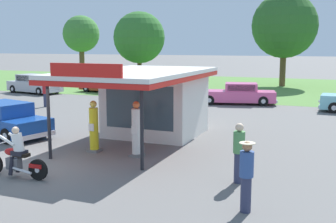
% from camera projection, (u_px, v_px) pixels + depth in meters
% --- Properties ---
extents(ground_plane, '(300.00, 300.00, 0.00)m').
position_uv_depth(ground_plane, '(36.00, 168.00, 13.83)').
color(ground_plane, slate).
extents(grass_verge_strip, '(120.00, 24.00, 0.01)m').
position_uv_depth(grass_verge_strip, '(238.00, 86.00, 41.29)').
color(grass_verge_strip, '#56843D').
rests_on(grass_verge_strip, ground).
extents(service_station_kiosk, '(4.53, 7.72, 3.43)m').
position_uv_depth(service_station_kiosk, '(152.00, 97.00, 18.43)').
color(service_station_kiosk, silver).
rests_on(service_station_kiosk, ground).
extents(gas_pump_nearside, '(0.44, 0.44, 1.96)m').
position_uv_depth(gas_pump_nearside, '(94.00, 129.00, 15.81)').
color(gas_pump_nearside, slate).
rests_on(gas_pump_nearside, ground).
extents(gas_pump_offside, '(0.44, 0.44, 2.03)m').
position_uv_depth(gas_pump_offside, '(136.00, 131.00, 15.14)').
color(gas_pump_offside, slate).
rests_on(gas_pump_offside, ground).
extents(motorcycle_with_rider, '(2.34, 0.70, 1.58)m').
position_uv_depth(motorcycle_with_rider, '(16.00, 156.00, 12.78)').
color(motorcycle_with_rider, black).
rests_on(motorcycle_with_rider, ground).
extents(featured_classic_sedan, '(5.40, 3.01, 1.51)m').
position_uv_depth(featured_classic_sedan, '(2.00, 120.00, 18.74)').
color(featured_classic_sedan, '#19479E').
rests_on(featured_classic_sedan, ground).
extents(parked_car_back_row_right, '(5.68, 2.87, 1.42)m').
position_uv_depth(parked_car_back_row_right, '(109.00, 85.00, 35.89)').
color(parked_car_back_row_right, '#993819').
rests_on(parked_car_back_row_right, ground).
extents(parked_car_back_row_far_left, '(5.66, 2.93, 1.44)m').
position_uv_depth(parked_car_back_row_far_left, '(237.00, 94.00, 28.79)').
color(parked_car_back_row_far_left, '#E55993').
rests_on(parked_car_back_row_far_left, ground).
extents(parked_car_back_row_far_right, '(5.31, 2.82, 1.57)m').
position_uv_depth(parked_car_back_row_far_right, '(34.00, 85.00, 35.38)').
color(parked_car_back_row_far_right, '#B7B7BC').
rests_on(parked_car_back_row_far_right, ground).
extents(bystander_strolling_foreground, '(0.34, 0.34, 1.78)m').
position_uv_depth(bystander_strolling_foreground, '(239.00, 151.00, 12.21)').
color(bystander_strolling_foreground, '#2D3351').
rests_on(bystander_strolling_foreground, ground).
extents(bystander_chatting_near_pumps, '(0.34, 0.34, 1.73)m').
position_uv_depth(bystander_chatting_near_pumps, '(45.00, 93.00, 27.39)').
color(bystander_chatting_near_pumps, '#2D3351').
rests_on(bystander_chatting_near_pumps, ground).
extents(bystander_admiring_sedan, '(0.38, 0.38, 1.75)m').
position_uv_depth(bystander_admiring_sedan, '(246.00, 174.00, 10.05)').
color(bystander_admiring_sedan, '#2D3351').
rests_on(bystander_admiring_sedan, ground).
extents(tree_oak_left, '(6.29, 6.29, 9.03)m').
position_uv_depth(tree_oak_left, '(284.00, 27.00, 40.55)').
color(tree_oak_left, brown).
rests_on(tree_oak_left, ground).
extents(tree_oak_distant_spare, '(4.43, 4.43, 7.58)m').
position_uv_depth(tree_oak_distant_spare, '(81.00, 34.00, 51.01)').
color(tree_oak_distant_spare, brown).
rests_on(tree_oak_distant_spare, ground).
extents(tree_oak_far_left, '(5.48, 5.48, 7.55)m').
position_uv_depth(tree_oak_far_left, '(141.00, 39.00, 44.51)').
color(tree_oak_far_left, brown).
rests_on(tree_oak_far_left, ground).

